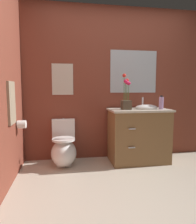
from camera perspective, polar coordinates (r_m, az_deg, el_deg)
name	(u,v)px	position (r m, az deg, el deg)	size (l,w,h in m)	color
ground_plane	(147,199)	(2.40, 13.40, -22.57)	(9.93, 9.93, 0.00)	beige
wall_back	(126,84)	(3.53, 7.83, 7.83)	(4.63, 0.05, 2.50)	brown
wall_left	(0,80)	(2.45, -25.59, 7.94)	(0.05, 3.97, 2.50)	brown
toilet	(64,149)	(3.21, -9.54, -10.25)	(0.38, 0.59, 0.69)	white
vanity_cabinet	(139,135)	(3.34, 11.27, -6.22)	(0.94, 0.56, 1.03)	brown
flower_vase	(126,99)	(3.15, 7.89, 3.65)	(0.14, 0.14, 0.55)	#4C3D2D
soap_bottle	(161,103)	(3.33, 17.23, 2.46)	(0.07, 0.07, 0.22)	#B28CBF
wall_poster	(63,79)	(3.35, -9.87, 8.97)	(0.33, 0.01, 0.49)	beige
wall_mirror	(134,72)	(3.55, 9.89, 11.02)	(0.80, 0.01, 0.70)	#B2BCC6
hanging_towel	(11,103)	(2.69, -23.01, 2.36)	(0.03, 0.28, 0.52)	gray
toilet_paper_roll	(22,124)	(2.98, -20.51, -3.25)	(0.11, 0.11, 0.11)	white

